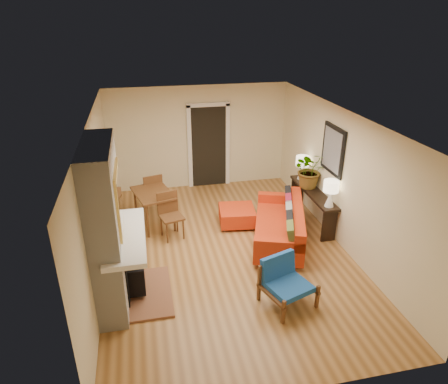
# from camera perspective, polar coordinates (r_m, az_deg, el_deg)

# --- Properties ---
(room_shell) EXTENTS (6.50, 6.50, 6.50)m
(room_shell) POSITION_cam_1_polar(r_m,az_deg,el_deg) (9.72, 0.46, 6.65)
(room_shell) COLOR #B37E44
(room_shell) RESTS_ON ground
(fireplace) EXTENTS (1.09, 1.68, 2.60)m
(fireplace) POSITION_cam_1_polar(r_m,az_deg,el_deg) (6.19, -16.04, -5.38)
(fireplace) COLOR white
(fireplace) RESTS_ON ground
(sofa) EXTENTS (1.53, 2.28, 0.83)m
(sofa) POSITION_cam_1_polar(r_m,az_deg,el_deg) (7.99, 8.40, -4.71)
(sofa) COLOR silver
(sofa) RESTS_ON ground
(ottoman) EXTENTS (0.82, 0.82, 0.37)m
(ottoman) POSITION_cam_1_polar(r_m,az_deg,el_deg) (8.59, 1.86, -3.31)
(ottoman) COLOR silver
(ottoman) RESTS_ON ground
(blue_chair) EXTENTS (0.90, 0.89, 0.75)m
(blue_chair) POSITION_cam_1_polar(r_m,az_deg,el_deg) (6.45, 8.63, -12.20)
(blue_chair) COLOR brown
(blue_chair) RESTS_ON ground
(dining_table) EXTENTS (1.06, 1.80, 0.95)m
(dining_table) POSITION_cam_1_polar(r_m,az_deg,el_deg) (8.53, -9.57, -0.87)
(dining_table) COLOR brown
(dining_table) RESTS_ON ground
(console_table) EXTENTS (0.34, 1.85, 0.72)m
(console_table) POSITION_cam_1_polar(r_m,az_deg,el_deg) (8.76, 12.57, -0.73)
(console_table) COLOR black
(console_table) RESTS_ON ground
(lamp_near) EXTENTS (0.30, 0.30, 0.54)m
(lamp_near) POSITION_cam_1_polar(r_m,az_deg,el_deg) (7.96, 15.01, 0.21)
(lamp_near) COLOR white
(lamp_near) RESTS_ON console_table
(lamp_far) EXTENTS (0.30, 0.30, 0.54)m
(lamp_far) POSITION_cam_1_polar(r_m,az_deg,el_deg) (9.15, 11.12, 3.82)
(lamp_far) COLOR white
(lamp_far) RESTS_ON console_table
(houseplant) EXTENTS (0.75, 0.66, 0.82)m
(houseplant) POSITION_cam_1_polar(r_m,az_deg,el_deg) (8.72, 12.25, 3.19)
(houseplant) COLOR #1E5919
(houseplant) RESTS_ON console_table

